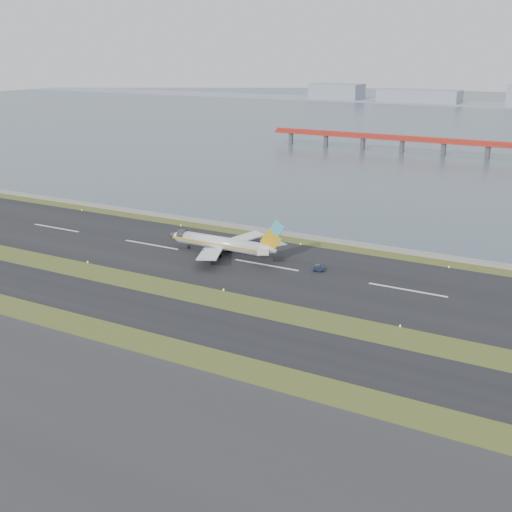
% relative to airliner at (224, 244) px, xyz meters
% --- Properties ---
extents(ground, '(1000.00, 1000.00, 0.00)m').
position_rel_airliner_xyz_m(ground, '(15.25, -32.34, -3.46)').
color(ground, '#394E1C').
rests_on(ground, ground).
extents(apron_strip, '(1000.00, 50.00, 0.10)m').
position_rel_airliner_xyz_m(apron_strip, '(15.25, -87.34, -3.41)').
color(apron_strip, '#2E2E30').
rests_on(apron_strip, ground).
extents(taxiway_strip, '(1000.00, 18.00, 0.10)m').
position_rel_airliner_xyz_m(taxiway_strip, '(15.25, -44.34, -3.41)').
color(taxiway_strip, black).
rests_on(taxiway_strip, ground).
extents(runway_strip, '(1000.00, 45.00, 0.10)m').
position_rel_airliner_xyz_m(runway_strip, '(15.25, -2.34, -3.41)').
color(runway_strip, black).
rests_on(runway_strip, ground).
extents(seawall, '(1000.00, 2.50, 1.00)m').
position_rel_airliner_xyz_m(seawall, '(15.25, 27.66, -2.96)').
color(seawall, gray).
rests_on(seawall, ground).
extents(bay_water, '(1400.00, 800.00, 1.30)m').
position_rel_airliner_xyz_m(bay_water, '(15.25, 427.66, -3.46)').
color(bay_water, '#42505F').
rests_on(bay_water, ground).
extents(red_pier, '(260.00, 5.00, 10.20)m').
position_rel_airliner_xyz_m(red_pier, '(35.25, 217.66, 3.82)').
color(red_pier, '#A8281C').
rests_on(red_pier, ground).
extents(airliner, '(38.52, 32.89, 12.80)m').
position_rel_airliner_xyz_m(airliner, '(0.00, 0.00, 0.00)').
color(airliner, white).
rests_on(airliner, ground).
extents(pushback_tug, '(3.29, 2.45, 1.88)m').
position_rel_airliner_xyz_m(pushback_tug, '(30.04, 0.07, -2.55)').
color(pushback_tug, '#121A33').
rests_on(pushback_tug, ground).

